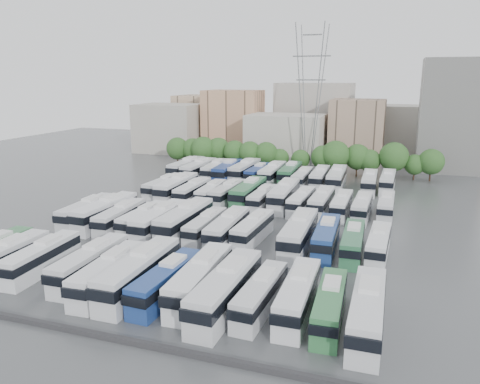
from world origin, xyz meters
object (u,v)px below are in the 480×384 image
(bus_r0_s8, at_px, (200,279))
(bus_r2_s11, at_px, (342,205))
(bus_r3_s5, at_px, (258,173))
(bus_r3_s7, at_px, (290,174))
(bus_r1_s12, at_px, (353,242))
(bus_r2_s13, at_px, (386,206))
(bus_r0_s10, at_px, (260,294))
(bus_r3_s13, at_px, (388,181))
(bus_r2_s9, at_px, (301,201))
(bus_r3_s0, at_px, (187,168))
(bus_r1_s11, at_px, (326,237))
(bus_r1_s13, at_px, (378,244))
(bus_r3_s4, at_px, (245,170))
(bus_r0_s6, at_px, (139,272))
(bus_r1_s0, at_px, (87,212))
(bus_r0_s4, at_px, (90,263))
(bus_r3_s3, at_px, (228,171))
(bus_r0_s1, at_px, (4,259))
(bus_r1_s5, at_px, (185,220))
(bus_r2_s8, at_px, (284,195))
(bus_r1_s7, at_px, (227,228))
(bus_r3_s6, at_px, (272,174))
(bus_r3_s9, at_px, (320,177))
(bus_r0_s2, at_px, (42,257))
(bus_r2_s3, at_px, (193,191))
(bus_r2_s6, at_px, (249,192))
(bus_r0_s5, at_px, (109,273))
(bus_r3_s12, at_px, (369,182))
(bus_r1_s2, at_px, (120,217))
(bus_r1_s8, at_px, (253,229))
(bus_r1_s3, at_px, (143,219))
(apartment_tower, at_px, (451,115))
(bus_r2_s12, at_px, (362,207))
(bus_r2_s2, at_px, (177,188))
(bus_r1_s4, at_px, (160,220))
(bus_r0_s13, at_px, (367,311))
(electricity_pylon, at_px, (310,90))
(bus_r1_s6, at_px, (206,226))
(bus_r3_s1, at_px, (199,170))
(bus_r2_s5, at_px, (228,193))
(bus_r3_s10, at_px, (337,178))
(bus_r0_s12, at_px, (330,305))
(bus_r3_s8, at_px, (302,178))
(bus_r0_s7, at_px, (167,281))
(bus_r0_s9, at_px, (226,289))
(bus_r2_s1, at_px, (165,187))
(bus_r3_s2, at_px, (216,170))

(bus_r0_s8, bearing_deg, bus_r2_s11, 71.24)
(bus_r3_s5, height_order, bus_r3_s7, bus_r3_s7)
(bus_r1_s12, distance_m, bus_r2_s13, 19.30)
(bus_r0_s10, relative_size, bus_r3_s13, 0.92)
(bus_r2_s9, xyz_separation_m, bus_r3_s0, (-29.81, 18.87, 0.33))
(bus_r0_s10, height_order, bus_r1_s11, bus_r1_s11)
(bus_r1_s13, bearing_deg, bus_r3_s4, 130.42)
(bus_r0_s6, distance_m, bus_r1_s12, 26.60)
(bus_r1_s0, xyz_separation_m, bus_r2_s11, (36.16, 17.07, -0.16))
(bus_r0_s4, distance_m, bus_r3_s3, 52.49)
(bus_r3_s4, bearing_deg, bus_r0_s1, -98.63)
(bus_r1_s5, height_order, bus_r2_s8, bus_r1_s5)
(bus_r1_s5, distance_m, bus_r1_s7, 6.87)
(bus_r3_s6, height_order, bus_r3_s9, bus_r3_s6)
(bus_r1_s11, bearing_deg, bus_r0_s2, -151.92)
(bus_r0_s10, bearing_deg, bus_r0_s4, 179.69)
(bus_r2_s3, bearing_deg, bus_r2_s6, 8.95)
(bus_r0_s5, bearing_deg, bus_r3_s5, 87.15)
(bus_r2_s11, distance_m, bus_r3_s12, 18.36)
(bus_r1_s2, bearing_deg, bus_r1_s8, 0.29)
(bus_r0_s1, xyz_separation_m, bus_r2_s6, (16.78, 38.01, 0.14))
(bus_r0_s6, height_order, bus_r1_s12, bus_r0_s6)
(bus_r1_s3, bearing_deg, apartment_tower, 55.77)
(bus_r1_s3, distance_m, bus_r2_s12, 34.04)
(bus_r2_s2, height_order, bus_r2_s9, bus_r2_s2)
(bus_r1_s12, bearing_deg, bus_r1_s2, 178.61)
(bus_r1_s4, xyz_separation_m, bus_r1_s12, (26.79, 0.43, -0.24))
(bus_r0_s13, bearing_deg, bus_r1_s3, 150.24)
(bus_r0_s13, relative_size, bus_r1_s3, 1.13)
(apartment_tower, distance_m, bus_r0_s5, 91.93)
(bus_r2_s11, bearing_deg, bus_r3_s6, 131.78)
(electricity_pylon, height_order, bus_r0_s5, electricity_pylon)
(bus_r0_s1, relative_size, bus_r1_s6, 1.13)
(bus_r0_s13, xyz_separation_m, bus_r3_s1, (-39.54, 53.56, 0.10))
(bus_r2_s5, distance_m, bus_r2_s11, 19.96)
(bus_r1_s8, bearing_deg, bus_r3_s6, 103.61)
(bus_r3_s10, bearing_deg, bus_r0_s12, -84.73)
(electricity_pylon, bearing_deg, bus_r3_s4, -118.29)
(bus_r3_s8, height_order, bus_r3_s9, bus_r3_s9)
(bus_r3_s6, bearing_deg, bus_r0_s7, -86.18)
(bus_r1_s0, bearing_deg, bus_r2_s9, 28.42)
(bus_r0_s8, relative_size, bus_r3_s5, 1.10)
(bus_r1_s3, height_order, bus_r2_s11, bus_r1_s3)
(bus_r0_s9, bearing_deg, bus_r0_s6, 176.63)
(bus_r0_s10, bearing_deg, bus_r1_s12, 70.91)
(bus_r3_s7, bearing_deg, bus_r2_s1, -138.26)
(bus_r0_s1, height_order, bus_r1_s12, bus_r0_s1)
(bus_r1_s3, relative_size, bus_r3_s2, 0.88)
(bus_r0_s10, height_order, bus_r0_s13, bus_r0_s13)
(bus_r0_s2, relative_size, bus_r1_s13, 1.06)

